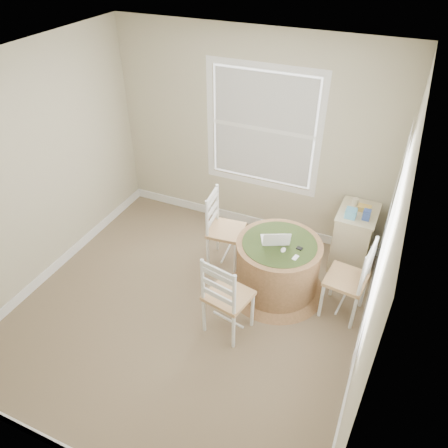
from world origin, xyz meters
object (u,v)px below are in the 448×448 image
at_px(round_table, 278,265).
at_px(laptop, 275,240).
at_px(chair_near, 228,295).
at_px(chair_left, 226,230).
at_px(chair_right, 346,279).
at_px(corner_chest, 353,238).

xyz_separation_m(round_table, laptop, (-0.05, 0.00, 0.33)).
height_order(chair_near, laptop, chair_near).
xyz_separation_m(chair_left, chair_near, (0.45, -0.98, 0.00)).
distance_m(chair_right, laptop, 0.84).
bearing_deg(round_table, chair_left, 174.43).
xyz_separation_m(laptop, corner_chest, (0.74, 0.79, -0.30)).
bearing_deg(round_table, chair_right, 8.29).
height_order(laptop, corner_chest, laptop).
relative_size(chair_near, laptop, 2.55).
relative_size(chair_left, laptop, 2.55).
distance_m(chair_left, laptop, 0.74).
xyz_separation_m(chair_left, laptop, (0.67, -0.22, 0.22)).
bearing_deg(chair_left, chair_right, -106.13).
distance_m(chair_near, corner_chest, 1.82).
bearing_deg(laptop, chair_near, 48.62).
height_order(round_table, corner_chest, corner_chest).
distance_m(chair_near, laptop, 0.82).
relative_size(laptop, corner_chest, 0.48).
bearing_deg(chair_near, laptop, -94.41).
relative_size(chair_near, chair_right, 1.00).
bearing_deg(laptop, chair_right, 151.21).
bearing_deg(corner_chest, chair_left, -156.87).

